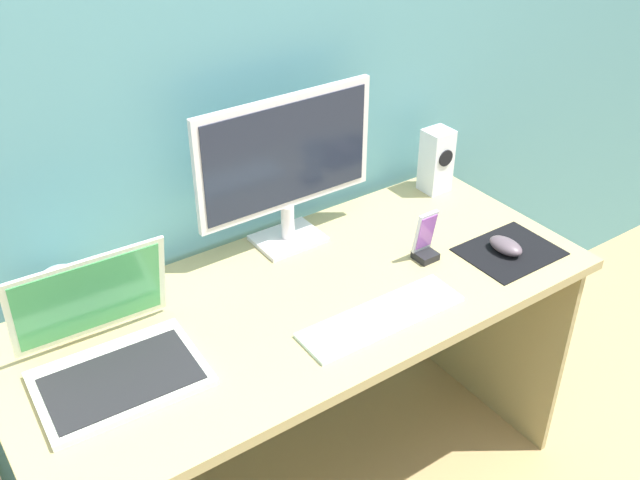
{
  "coord_description": "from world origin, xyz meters",
  "views": [
    {
      "loc": [
        -0.78,
        -1.2,
        1.8
      ],
      "look_at": [
        0.03,
        -0.02,
        0.88
      ],
      "focal_mm": 41.13,
      "sensor_mm": 36.0,
      "label": 1
    }
  ],
  "objects_px": {
    "phone_in_dock": "(425,242)",
    "keyboard_external": "(382,317)",
    "monitor": "(286,163)",
    "laptop": "(110,351)",
    "speaker_right": "(436,160)",
    "fishbowl": "(65,296)",
    "mouse": "(506,246)"
  },
  "relations": [
    {
      "from": "phone_in_dock",
      "to": "keyboard_external",
      "type": "bearing_deg",
      "value": -151.71
    },
    {
      "from": "monitor",
      "to": "laptop",
      "type": "height_order",
      "value": "monitor"
    },
    {
      "from": "speaker_right",
      "to": "fishbowl",
      "type": "relative_size",
      "value": 1.31
    },
    {
      "from": "fishbowl",
      "to": "mouse",
      "type": "bearing_deg",
      "value": -19.75
    },
    {
      "from": "speaker_right",
      "to": "keyboard_external",
      "type": "height_order",
      "value": "speaker_right"
    },
    {
      "from": "keyboard_external",
      "to": "fishbowl",
      "type": "bearing_deg",
      "value": 146.73
    },
    {
      "from": "fishbowl",
      "to": "keyboard_external",
      "type": "relative_size",
      "value": 0.36
    },
    {
      "from": "speaker_right",
      "to": "keyboard_external",
      "type": "relative_size",
      "value": 0.47
    },
    {
      "from": "laptop",
      "to": "phone_in_dock",
      "type": "height_order",
      "value": "laptop"
    },
    {
      "from": "monitor",
      "to": "mouse",
      "type": "bearing_deg",
      "value": -40.36
    },
    {
      "from": "monitor",
      "to": "phone_in_dock",
      "type": "bearing_deg",
      "value": -47.69
    },
    {
      "from": "fishbowl",
      "to": "phone_in_dock",
      "type": "xyz_separation_m",
      "value": [
        0.86,
        -0.27,
        -0.02
      ]
    },
    {
      "from": "speaker_right",
      "to": "mouse",
      "type": "bearing_deg",
      "value": -102.25
    },
    {
      "from": "fishbowl",
      "to": "keyboard_external",
      "type": "bearing_deg",
      "value": -34.05
    },
    {
      "from": "monitor",
      "to": "mouse",
      "type": "xyz_separation_m",
      "value": [
        0.44,
        -0.38,
        -0.22
      ]
    },
    {
      "from": "speaker_right",
      "to": "phone_in_dock",
      "type": "xyz_separation_m",
      "value": [
        -0.28,
        -0.27,
        -0.05
      ]
    },
    {
      "from": "monitor",
      "to": "speaker_right",
      "type": "distance_m",
      "value": 0.54
    },
    {
      "from": "laptop",
      "to": "fishbowl",
      "type": "bearing_deg",
      "value": 96.06
    },
    {
      "from": "speaker_right",
      "to": "laptop",
      "type": "xyz_separation_m",
      "value": [
        -1.11,
        -0.2,
        -0.05
      ]
    },
    {
      "from": "speaker_right",
      "to": "phone_in_dock",
      "type": "relative_size",
      "value": 1.41
    },
    {
      "from": "speaker_right",
      "to": "laptop",
      "type": "distance_m",
      "value": 1.13
    },
    {
      "from": "speaker_right",
      "to": "phone_in_dock",
      "type": "bearing_deg",
      "value": -135.97
    },
    {
      "from": "laptop",
      "to": "mouse",
      "type": "distance_m",
      "value": 1.04
    },
    {
      "from": "fishbowl",
      "to": "keyboard_external",
      "type": "height_order",
      "value": "fishbowl"
    },
    {
      "from": "monitor",
      "to": "fishbowl",
      "type": "xyz_separation_m",
      "value": [
        -0.61,
        -0.0,
        -0.17
      ]
    },
    {
      "from": "keyboard_external",
      "to": "phone_in_dock",
      "type": "bearing_deg",
      "value": 29.07
    },
    {
      "from": "monitor",
      "to": "phone_in_dock",
      "type": "height_order",
      "value": "monitor"
    },
    {
      "from": "fishbowl",
      "to": "speaker_right",
      "type": "bearing_deg",
      "value": -0.38
    },
    {
      "from": "laptop",
      "to": "keyboard_external",
      "type": "bearing_deg",
      "value": -18.67
    },
    {
      "from": "fishbowl",
      "to": "mouse",
      "type": "relative_size",
      "value": 1.5
    },
    {
      "from": "monitor",
      "to": "phone_in_dock",
      "type": "distance_m",
      "value": 0.42
    },
    {
      "from": "mouse",
      "to": "keyboard_external",
      "type": "bearing_deg",
      "value": -178.48
    }
  ]
}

